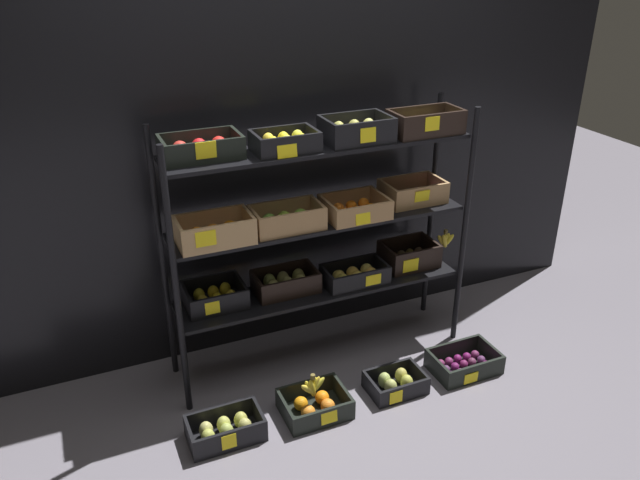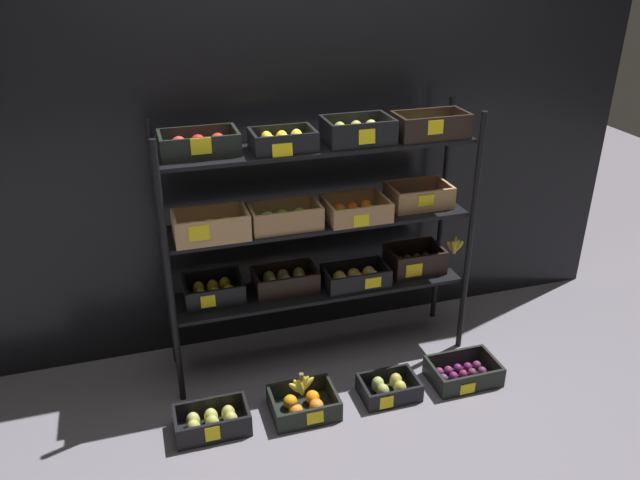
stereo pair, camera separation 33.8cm
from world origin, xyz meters
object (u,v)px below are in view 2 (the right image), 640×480
object	(u,v)px
crate_ground_plum	(463,374)
crate_ground_orange	(304,405)
display_rack	(319,216)
banana_bunch_loose	(301,386)
crate_ground_center_pear	(389,388)
crate_ground_pear	(212,421)

from	to	relation	value
crate_ground_plum	crate_ground_orange	bearing A→B (deg)	179.44
crate_ground_plum	display_rack	bearing A→B (deg)	145.94
display_rack	crate_ground_orange	world-z (taller)	display_rack
crate_ground_plum	banana_bunch_loose	size ratio (longest dim) A/B	2.43
crate_ground_center_pear	display_rack	bearing A→B (deg)	117.79
display_rack	crate_ground_pear	size ratio (longest dim) A/B	4.79
crate_ground_pear	crate_ground_center_pear	distance (m)	0.94
crate_ground_pear	banana_bunch_loose	distance (m)	0.47
crate_ground_center_pear	banana_bunch_loose	size ratio (longest dim) A/B	2.00
banana_bunch_loose	display_rack	bearing A→B (deg)	62.81
crate_ground_orange	crate_ground_plum	bearing A→B (deg)	-0.56
crate_ground_center_pear	banana_bunch_loose	xyz separation A→B (m)	(-0.48, 0.01, 0.12)
crate_ground_center_pear	crate_ground_plum	bearing A→B (deg)	0.12
crate_ground_pear	crate_ground_orange	bearing A→B (deg)	-0.64
crate_ground_plum	crate_ground_center_pear	bearing A→B (deg)	-179.88
crate_ground_center_pear	crate_ground_plum	xyz separation A→B (m)	(0.44, 0.00, -0.01)
crate_ground_pear	crate_ground_center_pear	bearing A→B (deg)	-0.92
crate_ground_orange	crate_ground_plum	size ratio (longest dim) A/B	0.91
display_rack	crate_ground_center_pear	distance (m)	0.98
crate_ground_pear	crate_ground_orange	distance (m)	0.47
crate_ground_plum	banana_bunch_loose	xyz separation A→B (m)	(-0.92, 0.01, 0.13)
crate_ground_pear	banana_bunch_loose	size ratio (longest dim) A/B	2.39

